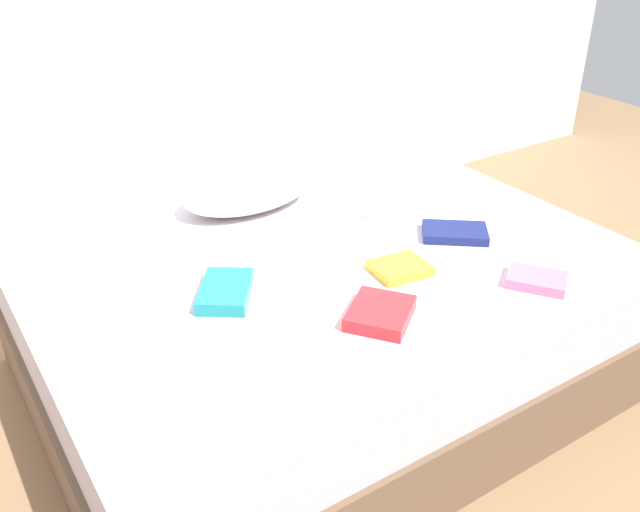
{
  "coord_description": "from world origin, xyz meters",
  "views": [
    {
      "loc": [
        -1.15,
        -1.71,
        1.65
      ],
      "look_at": [
        0.0,
        0.05,
        0.48
      ],
      "focal_mm": 38.62,
      "sensor_mm": 36.0,
      "label": 1
    }
  ],
  "objects_px": {
    "pillow": "(248,190)",
    "textbook_navy": "(455,233)",
    "textbook_pink": "(537,280)",
    "textbook_teal": "(225,291)",
    "textbook_yellow": "(400,268)",
    "textbook_white": "(394,209)",
    "bed": "(328,318)",
    "textbook_red": "(380,313)"
  },
  "relations": [
    {
      "from": "pillow",
      "to": "textbook_navy",
      "type": "xyz_separation_m",
      "value": [
        0.51,
        -0.63,
        -0.06
      ]
    },
    {
      "from": "textbook_navy",
      "to": "textbook_pink",
      "type": "distance_m",
      "value": 0.39
    },
    {
      "from": "textbook_teal",
      "to": "textbook_yellow",
      "type": "height_order",
      "value": "textbook_teal"
    },
    {
      "from": "textbook_white",
      "to": "textbook_yellow",
      "type": "distance_m",
      "value": 0.46
    },
    {
      "from": "bed",
      "to": "textbook_white",
      "type": "bearing_deg",
      "value": 20.37
    },
    {
      "from": "pillow",
      "to": "textbook_teal",
      "type": "xyz_separation_m",
      "value": [
        -0.37,
        -0.54,
        -0.05
      ]
    },
    {
      "from": "textbook_white",
      "to": "textbook_navy",
      "type": "distance_m",
      "value": 0.28
    },
    {
      "from": "textbook_yellow",
      "to": "textbook_red",
      "type": "relative_size",
      "value": 0.87
    },
    {
      "from": "pillow",
      "to": "textbook_red",
      "type": "distance_m",
      "value": 0.9
    },
    {
      "from": "textbook_teal",
      "to": "textbook_red",
      "type": "bearing_deg",
      "value": -102.22
    },
    {
      "from": "bed",
      "to": "textbook_yellow",
      "type": "relative_size",
      "value": 11.41
    },
    {
      "from": "pillow",
      "to": "textbook_red",
      "type": "bearing_deg",
      "value": -92.69
    },
    {
      "from": "textbook_yellow",
      "to": "textbook_navy",
      "type": "distance_m",
      "value": 0.34
    },
    {
      "from": "textbook_white",
      "to": "textbook_pink",
      "type": "relative_size",
      "value": 1.07
    },
    {
      "from": "textbook_white",
      "to": "textbook_teal",
      "type": "bearing_deg",
      "value": 161.9
    },
    {
      "from": "textbook_teal",
      "to": "textbook_white",
      "type": "relative_size",
      "value": 1.15
    },
    {
      "from": "pillow",
      "to": "textbook_red",
      "type": "xyz_separation_m",
      "value": [
        -0.04,
        -0.9,
        -0.06
      ]
    },
    {
      "from": "pillow",
      "to": "textbook_white",
      "type": "relative_size",
      "value": 2.73
    },
    {
      "from": "textbook_yellow",
      "to": "textbook_navy",
      "type": "relative_size",
      "value": 0.76
    },
    {
      "from": "bed",
      "to": "textbook_navy",
      "type": "distance_m",
      "value": 0.55
    },
    {
      "from": "textbook_navy",
      "to": "textbook_red",
      "type": "distance_m",
      "value": 0.61
    },
    {
      "from": "bed",
      "to": "textbook_white",
      "type": "distance_m",
      "value": 0.51
    },
    {
      "from": "bed",
      "to": "pillow",
      "type": "xyz_separation_m",
      "value": [
        -0.04,
        0.5,
        0.33
      ]
    },
    {
      "from": "pillow",
      "to": "textbook_pink",
      "type": "xyz_separation_m",
      "value": [
        0.5,
        -1.02,
        -0.06
      ]
    },
    {
      "from": "pillow",
      "to": "textbook_yellow",
      "type": "height_order",
      "value": "pillow"
    },
    {
      "from": "textbook_pink",
      "to": "textbook_red",
      "type": "xyz_separation_m",
      "value": [
        -0.54,
        0.12,
        0.0
      ]
    },
    {
      "from": "textbook_white",
      "to": "textbook_navy",
      "type": "relative_size",
      "value": 0.85
    },
    {
      "from": "textbook_pink",
      "to": "textbook_red",
      "type": "distance_m",
      "value": 0.55
    },
    {
      "from": "textbook_teal",
      "to": "textbook_pink",
      "type": "bearing_deg",
      "value": -83.28
    },
    {
      "from": "pillow",
      "to": "textbook_yellow",
      "type": "xyz_separation_m",
      "value": [
        0.18,
        -0.72,
        -0.06
      ]
    },
    {
      "from": "pillow",
      "to": "textbook_pink",
      "type": "bearing_deg",
      "value": -64.03
    },
    {
      "from": "textbook_teal",
      "to": "textbook_pink",
      "type": "xyz_separation_m",
      "value": [
        0.86,
        -0.47,
        -0.0
      ]
    },
    {
      "from": "textbook_yellow",
      "to": "textbook_navy",
      "type": "height_order",
      "value": "textbook_navy"
    },
    {
      "from": "textbook_teal",
      "to": "textbook_red",
      "type": "relative_size",
      "value": 1.11
    },
    {
      "from": "pillow",
      "to": "textbook_teal",
      "type": "height_order",
      "value": "pillow"
    },
    {
      "from": "bed",
      "to": "pillow",
      "type": "distance_m",
      "value": 0.6
    },
    {
      "from": "textbook_pink",
      "to": "pillow",
      "type": "bearing_deg",
      "value": 170.84
    },
    {
      "from": "textbook_white",
      "to": "textbook_red",
      "type": "distance_m",
      "value": 0.74
    },
    {
      "from": "textbook_red",
      "to": "textbook_teal",
      "type": "bearing_deg",
      "value": 95.2
    },
    {
      "from": "textbook_navy",
      "to": "textbook_pink",
      "type": "height_order",
      "value": "textbook_pink"
    },
    {
      "from": "bed",
      "to": "textbook_pink",
      "type": "height_order",
      "value": "textbook_pink"
    },
    {
      "from": "textbook_navy",
      "to": "textbook_pink",
      "type": "relative_size",
      "value": 1.26
    }
  ]
}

